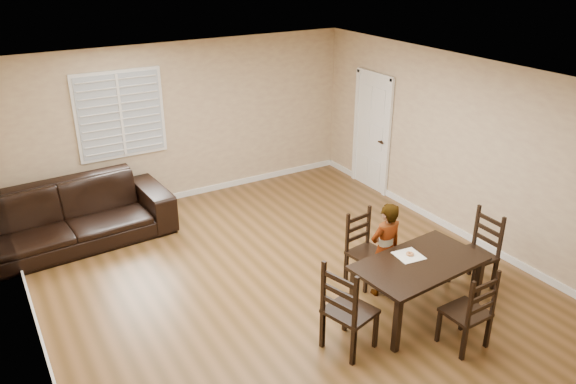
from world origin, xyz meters
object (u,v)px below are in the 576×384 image
object	(u,v)px
chair_right	(482,252)
dining_table	(419,268)
sofa	(65,218)
donut	(410,254)
chair_far	(474,316)
child	(385,249)
chair_near	(361,248)
chair_left	(343,314)

from	to	relation	value
chair_right	dining_table	bearing A→B (deg)	-84.41
sofa	donut	bearing A→B (deg)	-52.14
chair_far	chair_right	xyz separation A→B (m)	(1.12, 0.91, 0.02)
chair_far	dining_table	bearing A→B (deg)	-87.31
dining_table	donut	size ratio (longest dim) A/B	17.13
child	donut	bearing A→B (deg)	98.63
dining_table	chair_far	bearing A→B (deg)	-90.46
chair_near	chair_far	distance (m)	1.81
chair_near	chair_right	xyz separation A→B (m)	(1.27, -0.89, 0.02)
chair_left	sofa	world-z (taller)	chair_left
chair_right	donut	xyz separation A→B (m)	(-1.18, 0.09, 0.27)
chair_near	child	xyz separation A→B (m)	(0.04, -0.43, 0.18)
child	donut	distance (m)	0.40
chair_left	child	xyz separation A→B (m)	(1.14, 0.68, 0.13)
dining_table	sofa	size ratio (longest dim) A/B	0.53
chair_far	sofa	distance (m)	5.79
dining_table	chair_near	bearing A→B (deg)	90.35
chair_near	sofa	bearing A→B (deg)	129.45
chair_far	chair_left	size ratio (longest dim) A/B	0.90
child	donut	world-z (taller)	child
chair_far	sofa	bearing A→B (deg)	-56.62
chair_right	sofa	bearing A→B (deg)	-129.37
dining_table	chair_near	world-z (taller)	chair_near
chair_right	child	distance (m)	1.32
sofa	dining_table	bearing A→B (deg)	-53.47
dining_table	child	world-z (taller)	child
chair_right	sofa	world-z (taller)	chair_right
chair_near	chair_left	size ratio (longest dim) A/B	0.90
chair_right	chair_near	bearing A→B (deg)	-123.77
chair_right	donut	bearing A→B (deg)	-92.86
chair_near	donut	size ratio (longest dim) A/B	10.49
chair_left	donut	size ratio (longest dim) A/B	11.67
child	sofa	distance (m)	4.66
chair_near	dining_table	bearing A→B (deg)	-92.57
chair_right	child	xyz separation A→B (m)	(-1.23, 0.47, 0.16)
chair_left	chair_right	bearing A→B (deg)	-100.45
chair_left	chair_near	bearing A→B (deg)	-60.22
chair_near	child	bearing A→B (deg)	-92.11
chair_left	child	bearing A→B (deg)	-74.61
dining_table	chair_left	world-z (taller)	chair_left
chair_far	donut	distance (m)	1.04
chair_right	child	world-z (taller)	child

